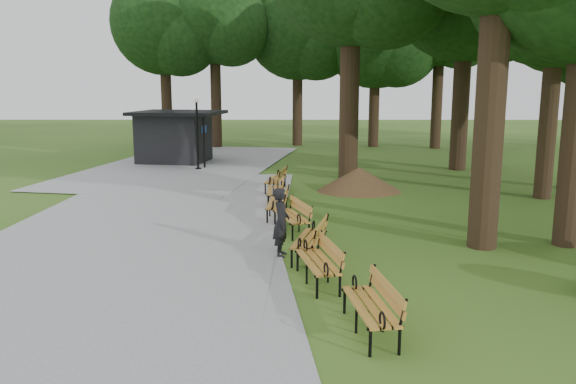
{
  "coord_description": "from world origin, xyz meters",
  "views": [
    {
      "loc": [
        0.16,
        -13.99,
        3.93
      ],
      "look_at": [
        0.08,
        1.1,
        1.1
      ],
      "focal_mm": 36.25,
      "sensor_mm": 36.0,
      "label": 1
    }
  ],
  "objects_px": {
    "kiosk": "(174,137)",
    "bench_5": "(275,190)",
    "bench_4": "(277,203)",
    "bench_1": "(317,262)",
    "bench_2": "(309,239)",
    "bench_6": "(276,180)",
    "bench_3": "(291,216)",
    "lamp_post": "(197,117)",
    "bench_0": "(370,306)",
    "dirt_mound": "(359,179)",
    "person": "(281,222)"
  },
  "relations": [
    {
      "from": "bench_1",
      "to": "bench_6",
      "type": "height_order",
      "value": "same"
    },
    {
      "from": "person",
      "to": "bench_4",
      "type": "relative_size",
      "value": 0.84
    },
    {
      "from": "person",
      "to": "bench_0",
      "type": "distance_m",
      "value": 4.46
    },
    {
      "from": "person",
      "to": "lamp_post",
      "type": "height_order",
      "value": "lamp_post"
    },
    {
      "from": "bench_1",
      "to": "bench_3",
      "type": "height_order",
      "value": "same"
    },
    {
      "from": "dirt_mound",
      "to": "bench_3",
      "type": "xyz_separation_m",
      "value": [
        -2.51,
        -6.04,
        -0.01
      ]
    },
    {
      "from": "bench_2",
      "to": "bench_3",
      "type": "xyz_separation_m",
      "value": [
        -0.41,
        2.3,
        0.0
      ]
    },
    {
      "from": "kiosk",
      "to": "bench_4",
      "type": "relative_size",
      "value": 2.16
    },
    {
      "from": "dirt_mound",
      "to": "bench_6",
      "type": "relative_size",
      "value": 1.37
    },
    {
      "from": "bench_2",
      "to": "bench_1",
      "type": "bearing_deg",
      "value": 16.67
    },
    {
      "from": "bench_5",
      "to": "bench_1",
      "type": "bearing_deg",
      "value": 6.52
    },
    {
      "from": "dirt_mound",
      "to": "bench_6",
      "type": "height_order",
      "value": "dirt_mound"
    },
    {
      "from": "dirt_mound",
      "to": "bench_0",
      "type": "distance_m",
      "value": 12.45
    },
    {
      "from": "bench_4",
      "to": "bench_6",
      "type": "bearing_deg",
      "value": -174.78
    },
    {
      "from": "person",
      "to": "lamp_post",
      "type": "relative_size",
      "value": 0.47
    },
    {
      "from": "dirt_mound",
      "to": "bench_1",
      "type": "distance_m",
      "value": 10.25
    },
    {
      "from": "bench_0",
      "to": "bench_4",
      "type": "height_order",
      "value": "same"
    },
    {
      "from": "bench_2",
      "to": "dirt_mound",
      "type": "bearing_deg",
      "value": 178.67
    },
    {
      "from": "lamp_post",
      "to": "bench_4",
      "type": "relative_size",
      "value": 1.79
    },
    {
      "from": "bench_3",
      "to": "bench_6",
      "type": "xyz_separation_m",
      "value": [
        -0.57,
        5.98,
        0.0
      ]
    },
    {
      "from": "bench_0",
      "to": "bench_6",
      "type": "height_order",
      "value": "same"
    },
    {
      "from": "kiosk",
      "to": "lamp_post",
      "type": "height_order",
      "value": "lamp_post"
    },
    {
      "from": "bench_2",
      "to": "bench_5",
      "type": "xyz_separation_m",
      "value": [
        -0.93,
        6.1,
        0.0
      ]
    },
    {
      "from": "person",
      "to": "bench_3",
      "type": "height_order",
      "value": "person"
    },
    {
      "from": "bench_2",
      "to": "bench_6",
      "type": "distance_m",
      "value": 8.34
    },
    {
      "from": "bench_6",
      "to": "lamp_post",
      "type": "bearing_deg",
      "value": -136.53
    },
    {
      "from": "kiosk",
      "to": "bench_5",
      "type": "xyz_separation_m",
      "value": [
        5.33,
        -10.13,
        -0.85
      ]
    },
    {
      "from": "person",
      "to": "bench_2",
      "type": "xyz_separation_m",
      "value": [
        0.63,
        -0.14,
        -0.36
      ]
    },
    {
      "from": "bench_0",
      "to": "bench_4",
      "type": "bearing_deg",
      "value": -176.24
    },
    {
      "from": "lamp_post",
      "to": "bench_6",
      "type": "height_order",
      "value": "lamp_post"
    },
    {
      "from": "kiosk",
      "to": "lamp_post",
      "type": "xyz_separation_m",
      "value": [
        1.59,
        -2.61,
        1.13
      ]
    },
    {
      "from": "dirt_mound",
      "to": "bench_5",
      "type": "bearing_deg",
      "value": -143.64
    },
    {
      "from": "bench_4",
      "to": "bench_1",
      "type": "bearing_deg",
      "value": 12.36
    },
    {
      "from": "person",
      "to": "bench_1",
      "type": "relative_size",
      "value": 0.84
    },
    {
      "from": "person",
      "to": "bench_2",
      "type": "bearing_deg",
      "value": -98.76
    },
    {
      "from": "person",
      "to": "bench_2",
      "type": "distance_m",
      "value": 0.74
    },
    {
      "from": "bench_3",
      "to": "bench_5",
      "type": "distance_m",
      "value": 3.84
    },
    {
      "from": "bench_2",
      "to": "bench_3",
      "type": "relative_size",
      "value": 1.0
    },
    {
      "from": "lamp_post",
      "to": "bench_5",
      "type": "height_order",
      "value": "lamp_post"
    },
    {
      "from": "kiosk",
      "to": "bench_1",
      "type": "xyz_separation_m",
      "value": [
        6.38,
        -17.95,
        -0.85
      ]
    },
    {
      "from": "lamp_post",
      "to": "bench_2",
      "type": "relative_size",
      "value": 1.79
    },
    {
      "from": "kiosk",
      "to": "dirt_mound",
      "type": "height_order",
      "value": "kiosk"
    },
    {
      "from": "kiosk",
      "to": "dirt_mound",
      "type": "relative_size",
      "value": 1.58
    },
    {
      "from": "person",
      "to": "bench_4",
      "type": "xyz_separation_m",
      "value": [
        -0.19,
        3.88,
        -0.36
      ]
    },
    {
      "from": "bench_1",
      "to": "kiosk",
      "type": "bearing_deg",
      "value": -172.49
    },
    {
      "from": "bench_2",
      "to": "bench_6",
      "type": "xyz_separation_m",
      "value": [
        -0.98,
        8.28,
        0.0
      ]
    },
    {
      "from": "bench_6",
      "to": "person",
      "type": "bearing_deg",
      "value": 11.23
    },
    {
      "from": "kiosk",
      "to": "bench_1",
      "type": "height_order",
      "value": "kiosk"
    },
    {
      "from": "person",
      "to": "bench_5",
      "type": "relative_size",
      "value": 0.84
    },
    {
      "from": "lamp_post",
      "to": "bench_4",
      "type": "distance_m",
      "value": 10.53
    }
  ]
}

